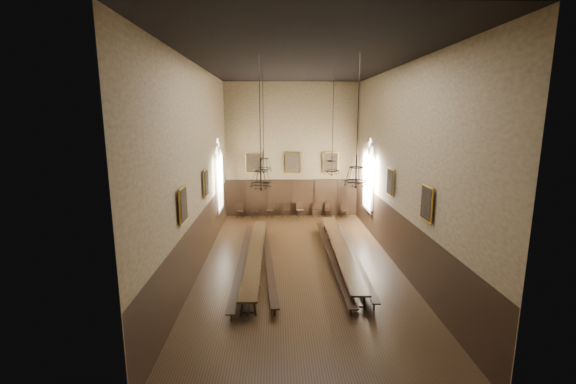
{
  "coord_description": "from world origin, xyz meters",
  "views": [
    {
      "loc": [
        -1.04,
        -16.91,
        6.81
      ],
      "look_at": [
        -0.5,
        1.5,
        3.15
      ],
      "focal_mm": 24.0,
      "sensor_mm": 36.0,
      "label": 1
    }
  ],
  "objects_px": {
    "chandelier_front_right": "(356,172)",
    "bench_right_outer": "(353,257)",
    "chair_2": "(270,213)",
    "chair_7": "(344,213)",
    "chair_4": "(300,212)",
    "chair_5": "(315,212)",
    "chandelier_back_right": "(332,163)",
    "chair_6": "(328,213)",
    "table_right": "(340,254)",
    "chair_1": "(255,214)",
    "chandelier_back_left": "(264,161)",
    "chandelier_front_left": "(261,175)",
    "chair_0": "(240,214)",
    "table_left": "(256,259)",
    "bench_left_outer": "(243,260)",
    "bench_right_inner": "(331,257)",
    "chair_3": "(286,213)",
    "bench_left_inner": "(268,259)"
  },
  "relations": [
    {
      "from": "table_right",
      "to": "chair_1",
      "type": "bearing_deg",
      "value": 118.44
    },
    {
      "from": "chair_5",
      "to": "chandelier_front_right",
      "type": "relative_size",
      "value": 0.21
    },
    {
      "from": "chair_1",
      "to": "chandelier_back_left",
      "type": "bearing_deg",
      "value": -69.0
    },
    {
      "from": "chair_4",
      "to": "chandelier_front_right",
      "type": "relative_size",
      "value": 0.21
    },
    {
      "from": "chair_2",
      "to": "chandelier_back_right",
      "type": "xyz_separation_m",
      "value": [
        3.32,
        -5.9,
        4.1
      ]
    },
    {
      "from": "chair_3",
      "to": "chair_6",
      "type": "distance_m",
      "value": 2.88
    },
    {
      "from": "chair_0",
      "to": "chandelier_front_right",
      "type": "relative_size",
      "value": 0.2
    },
    {
      "from": "table_right",
      "to": "chair_2",
      "type": "xyz_separation_m",
      "value": [
        -3.44,
        8.29,
        -0.09
      ]
    },
    {
      "from": "bench_right_outer",
      "to": "bench_left_inner",
      "type": "bearing_deg",
      "value": -177.84
    },
    {
      "from": "chair_4",
      "to": "chandelier_front_left",
      "type": "height_order",
      "value": "chandelier_front_left"
    },
    {
      "from": "chair_0",
      "to": "chair_5",
      "type": "bearing_deg",
      "value": 11.06
    },
    {
      "from": "chandelier_front_right",
      "to": "chair_1",
      "type": "bearing_deg",
      "value": 111.47
    },
    {
      "from": "chair_4",
      "to": "chair_6",
      "type": "bearing_deg",
      "value": -15.43
    },
    {
      "from": "chair_6",
      "to": "bench_left_inner",
      "type": "bearing_deg",
      "value": -104.7
    },
    {
      "from": "chair_7",
      "to": "chandelier_back_right",
      "type": "height_order",
      "value": "chandelier_back_right"
    },
    {
      "from": "chair_4",
      "to": "chair_6",
      "type": "height_order",
      "value": "chair_4"
    },
    {
      "from": "chair_3",
      "to": "chandelier_front_right",
      "type": "relative_size",
      "value": 0.21
    },
    {
      "from": "bench_right_outer",
      "to": "chair_5",
      "type": "bearing_deg",
      "value": 96.45
    },
    {
      "from": "chair_6",
      "to": "chandelier_back_left",
      "type": "distance_m",
      "value": 8.57
    },
    {
      "from": "chandelier_front_right",
      "to": "chair_2",
      "type": "bearing_deg",
      "value": 106.77
    },
    {
      "from": "chair_6",
      "to": "chandelier_back_right",
      "type": "distance_m",
      "value": 7.27
    },
    {
      "from": "chair_2",
      "to": "chair_7",
      "type": "bearing_deg",
      "value": 15.78
    },
    {
      "from": "chair_1",
      "to": "chair_6",
      "type": "relative_size",
      "value": 0.94
    },
    {
      "from": "chandelier_front_left",
      "to": "bench_right_inner",
      "type": "bearing_deg",
      "value": 38.11
    },
    {
      "from": "chandelier_back_left",
      "to": "chandelier_front_left",
      "type": "distance_m",
      "value": 4.79
    },
    {
      "from": "bench_left_outer",
      "to": "chandelier_back_right",
      "type": "distance_m",
      "value": 6.67
    },
    {
      "from": "bench_right_inner",
      "to": "chair_6",
      "type": "height_order",
      "value": "chair_6"
    },
    {
      "from": "bench_left_inner",
      "to": "chair_3",
      "type": "distance_m",
      "value": 8.61
    },
    {
      "from": "table_right",
      "to": "bench_right_inner",
      "type": "xyz_separation_m",
      "value": [
        -0.43,
        -0.15,
        -0.1
      ]
    },
    {
      "from": "table_right",
      "to": "table_left",
      "type": "bearing_deg",
      "value": -173.44
    },
    {
      "from": "chair_5",
      "to": "chandelier_back_right",
      "type": "bearing_deg",
      "value": -85.96
    },
    {
      "from": "chair_3",
      "to": "chair_6",
      "type": "relative_size",
      "value": 1.05
    },
    {
      "from": "bench_right_outer",
      "to": "bench_left_outer",
      "type": "bearing_deg",
      "value": -176.11
    },
    {
      "from": "bench_left_inner",
      "to": "chair_4",
      "type": "xyz_separation_m",
      "value": [
        2.01,
        8.58,
        0.01
      ]
    },
    {
      "from": "table_right",
      "to": "chair_0",
      "type": "xyz_separation_m",
      "value": [
        -5.47,
        8.23,
        -0.11
      ]
    },
    {
      "from": "chandelier_back_right",
      "to": "bench_right_outer",
      "type": "bearing_deg",
      "value": -72.89
    },
    {
      "from": "chair_3",
      "to": "chandelier_front_left",
      "type": "distance_m",
      "value": 11.82
    },
    {
      "from": "bench_right_inner",
      "to": "chandelier_front_left",
      "type": "relative_size",
      "value": 2.16
    },
    {
      "from": "table_left",
      "to": "chandelier_front_right",
      "type": "relative_size",
      "value": 2.09
    },
    {
      "from": "table_right",
      "to": "chair_2",
      "type": "height_order",
      "value": "chair_2"
    },
    {
      "from": "table_right",
      "to": "chair_5",
      "type": "bearing_deg",
      "value": 92.15
    },
    {
      "from": "chair_5",
      "to": "chandelier_back_left",
      "type": "distance_m",
      "value": 8.2
    },
    {
      "from": "chair_3",
      "to": "bench_right_inner",
      "type": "bearing_deg",
      "value": -61.99
    },
    {
      "from": "bench_right_inner",
      "to": "chandelier_back_left",
      "type": "relative_size",
      "value": 2.14
    },
    {
      "from": "chair_3",
      "to": "chandelier_front_left",
      "type": "xyz_separation_m",
      "value": [
        -1.22,
        -10.94,
        4.3
      ]
    },
    {
      "from": "table_left",
      "to": "chandelier_back_left",
      "type": "xyz_separation_m",
      "value": [
        0.34,
        2.63,
        4.18
      ]
    },
    {
      "from": "table_left",
      "to": "chair_7",
      "type": "height_order",
      "value": "chair_7"
    },
    {
      "from": "chandelier_front_right",
      "to": "chair_4",
      "type": "bearing_deg",
      "value": 96.77
    },
    {
      "from": "bench_right_outer",
      "to": "chair_0",
      "type": "bearing_deg",
      "value": 126.32
    },
    {
      "from": "chandelier_front_right",
      "to": "bench_right_outer",
      "type": "bearing_deg",
      "value": 77.9
    }
  ]
}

